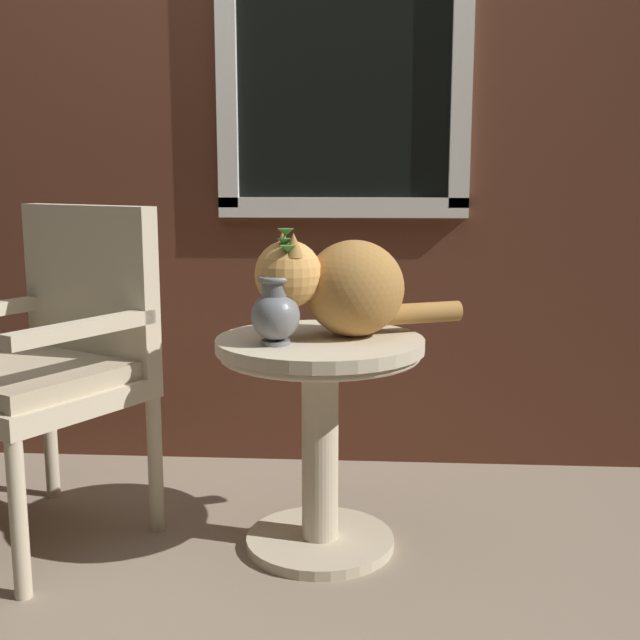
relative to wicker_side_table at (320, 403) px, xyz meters
name	(u,v)px	position (x,y,z in m)	size (l,w,h in m)	color
ground_plane	(226,559)	(-0.26, -0.10, -0.43)	(6.00, 6.00, 0.00)	gray
back_wall	(264,102)	(-0.25, 0.73, 0.88)	(4.00, 0.07, 2.60)	#562D1E
wicker_side_table	(320,403)	(0.00, 0.00, 0.00)	(0.57, 0.57, 0.61)	beige
wicker_chair	(51,356)	(-0.78, 0.05, 0.11)	(0.71, 0.71, 0.96)	beige
cat	(341,285)	(0.06, 0.02, 0.33)	(0.58, 0.35, 0.29)	#AD7A3D
pewter_vase_with_ivy	(276,309)	(-0.11, -0.10, 0.28)	(0.13, 0.13, 0.30)	slate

